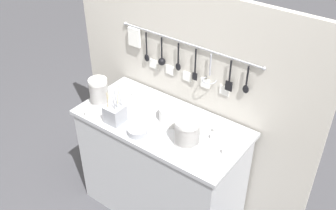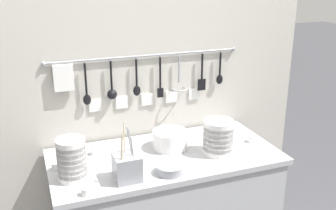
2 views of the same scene
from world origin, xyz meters
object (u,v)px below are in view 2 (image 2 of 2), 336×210
(plate_stack, at_px, (170,140))
(cup_back_left, at_px, (251,139))
(bowl_stack_wide_centre, at_px, (218,137))
(cup_by_caddy, at_px, (86,192))
(cup_edge_near, at_px, (56,166))
(cup_beside_plates, at_px, (223,137))
(steel_mixing_bowl, at_px, (170,169))
(cup_back_right, at_px, (215,133))
(cup_mid_row, at_px, (94,151))
(bowl_stack_nested_right, at_px, (72,160))
(cutlery_caddy, at_px, (127,167))

(plate_stack, bearing_deg, cup_back_left, -10.64)
(bowl_stack_wide_centre, height_order, cup_back_left, bowl_stack_wide_centre)
(cup_by_caddy, bearing_deg, cup_back_left, 13.29)
(cup_edge_near, relative_size, cup_by_caddy, 1.00)
(bowl_stack_wide_centre, relative_size, cup_beside_plates, 4.83)
(steel_mixing_bowl, xyz_separation_m, cup_back_right, (0.41, 0.33, -0.00))
(plate_stack, distance_m, cup_mid_row, 0.42)
(plate_stack, distance_m, cup_by_caddy, 0.61)
(plate_stack, relative_size, cup_back_right, 4.92)
(bowl_stack_nested_right, bearing_deg, bowl_stack_wide_centre, 0.57)
(bowl_stack_nested_right, height_order, steel_mixing_bowl, bowl_stack_nested_right)
(cup_edge_near, bearing_deg, cup_beside_plates, 1.67)
(steel_mixing_bowl, relative_size, cup_by_caddy, 3.41)
(cutlery_caddy, bearing_deg, bowl_stack_wide_centre, 10.64)
(bowl_stack_wide_centre, distance_m, cup_back_right, 0.24)
(cup_by_caddy, bearing_deg, steel_mixing_bowl, 7.64)
(cup_edge_near, bearing_deg, cup_by_caddy, -70.82)
(cup_back_right, bearing_deg, steel_mixing_bowl, -141.69)
(cup_edge_near, distance_m, cup_mid_row, 0.23)
(steel_mixing_bowl, relative_size, cup_back_left, 3.41)
(cup_back_left, bearing_deg, cup_beside_plates, 149.02)
(bowl_stack_wide_centre, bearing_deg, cup_by_caddy, -167.05)
(bowl_stack_nested_right, bearing_deg, cutlery_caddy, -20.88)
(cutlery_caddy, height_order, cup_mid_row, cutlery_caddy)
(cutlery_caddy, bearing_deg, plate_stack, 38.70)
(bowl_stack_nested_right, bearing_deg, cup_mid_row, 57.83)
(bowl_stack_nested_right, height_order, cup_mid_row, bowl_stack_nested_right)
(cutlery_caddy, xyz_separation_m, cup_edge_near, (-0.31, 0.22, -0.05))
(bowl_stack_wide_centre, relative_size, steel_mixing_bowl, 1.42)
(bowl_stack_wide_centre, xyz_separation_m, cup_beside_plates, (0.11, 0.15, -0.08))
(cup_back_right, relative_size, cup_back_left, 1.00)
(cup_back_right, bearing_deg, cup_edge_near, -174.33)
(cup_by_caddy, relative_size, cup_back_right, 1.00)
(cup_beside_plates, bearing_deg, cutlery_caddy, -159.00)
(cup_mid_row, bearing_deg, cup_back_left, -10.13)
(cup_by_caddy, height_order, cup_mid_row, same)
(cup_edge_near, distance_m, cup_back_left, 1.09)
(cup_back_right, distance_m, cup_beside_plates, 0.07)
(cutlery_caddy, xyz_separation_m, cup_back_left, (0.78, 0.16, -0.05))
(bowl_stack_wide_centre, distance_m, cup_by_caddy, 0.76)
(cutlery_caddy, distance_m, cup_by_caddy, 0.23)
(cup_back_right, relative_size, cup_beside_plates, 1.00)
(plate_stack, distance_m, cutlery_caddy, 0.40)
(steel_mixing_bowl, height_order, cup_edge_near, steel_mixing_bowl)
(cutlery_caddy, height_order, cup_back_right, cutlery_caddy)
(cup_edge_near, relative_size, cup_mid_row, 1.00)
(bowl_stack_nested_right, height_order, plate_stack, bowl_stack_nested_right)
(bowl_stack_wide_centre, height_order, cutlery_caddy, cutlery_caddy)
(bowl_stack_nested_right, bearing_deg, cup_edge_near, 118.32)
(cup_edge_near, bearing_deg, bowl_stack_nested_right, -61.68)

